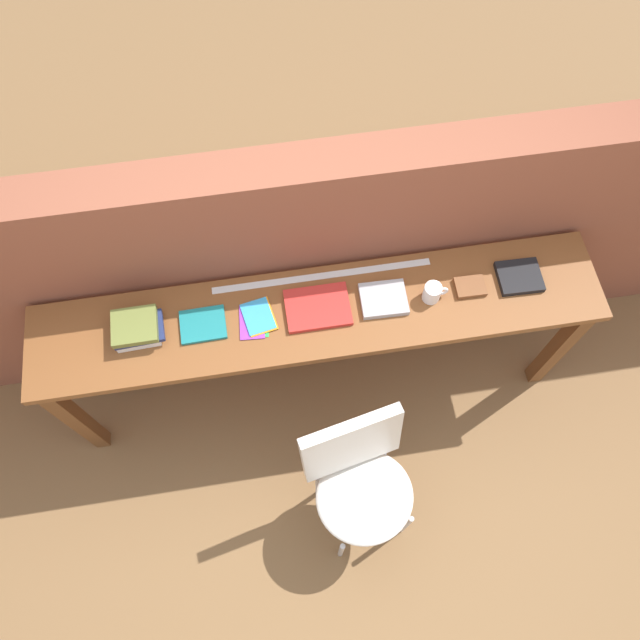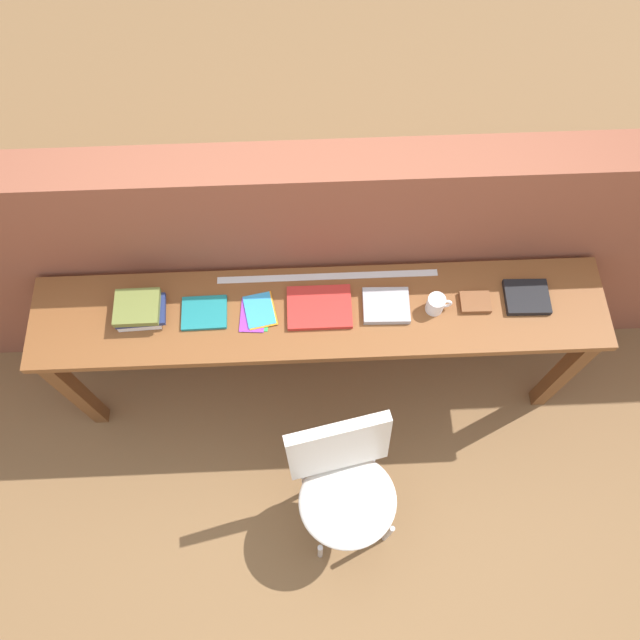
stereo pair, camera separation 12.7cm
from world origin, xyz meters
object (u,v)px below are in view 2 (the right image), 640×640
book_open_centre (320,307)px  book_repair_rightmost (527,297)px  pamphlet_pile_colourful (258,312)px  leather_journal_brown (475,302)px  book_stack_leftmost (139,311)px  chair_white_moulded (344,482)px  magazine_cycling (204,313)px  mug (436,304)px

book_open_centre → book_repair_rightmost: 0.90m
pamphlet_pile_colourful → book_open_centre: size_ratio=0.71×
leather_journal_brown → book_stack_leftmost: bearing=-178.9°
book_stack_leftmost → chair_white_moulded: bearing=-38.8°
chair_white_moulded → leather_journal_brown: leather_journal_brown is taller
chair_white_moulded → magazine_cycling: size_ratio=4.62×
pamphlet_pile_colourful → book_repair_rightmost: size_ratio=1.03×
pamphlet_pile_colourful → leather_journal_brown: 0.94m
book_stack_leftmost → pamphlet_pile_colourful: size_ratio=1.11×
magazine_cycling → book_open_centre: book_open_centre is taller
book_stack_leftmost → leather_journal_brown: size_ratio=1.67×
pamphlet_pile_colourful → book_stack_leftmost: bearing=178.9°
magazine_cycling → book_repair_rightmost: (1.40, 0.01, 0.01)m
pamphlet_pile_colourful → book_repair_rightmost: book_repair_rightmost is taller
pamphlet_pile_colourful → leather_journal_brown: size_ratio=1.50×
magazine_cycling → book_open_centre: size_ratio=0.70×
book_open_centre → leather_journal_brown: (0.67, -0.00, 0.00)m
pamphlet_pile_colourful → magazine_cycling: bearing=178.5°
book_open_centre → book_repair_rightmost: book_repair_rightmost is taller
book_open_centre → magazine_cycling: bearing=-179.7°
chair_white_moulded → book_repair_rightmost: book_repair_rightmost is taller
book_stack_leftmost → book_repair_rightmost: (1.67, 0.01, -0.03)m
book_repair_rightmost → leather_journal_brown: bearing=-174.8°
book_stack_leftmost → book_open_centre: size_ratio=0.78×
leather_journal_brown → mug: bearing=-173.0°
chair_white_moulded → mug: bearing=57.7°
book_stack_leftmost → pamphlet_pile_colourful: bearing=-1.1°
mug → leather_journal_brown: (0.18, 0.02, -0.03)m
chair_white_moulded → leather_journal_brown: 0.97m
book_stack_leftmost → magazine_cycling: (0.27, -0.00, -0.04)m
chair_white_moulded → book_open_centre: 0.78m
book_open_centre → leather_journal_brown: 0.67m
leather_journal_brown → book_repair_rightmost: (0.23, 0.01, 0.00)m
pamphlet_pile_colourful → book_repair_rightmost: bearing=1.0°
book_open_centre → book_repair_rightmost: bearing=0.6°
magazine_cycling → chair_white_moulded: bearing=-50.6°
chair_white_moulded → mug: mug is taller
chair_white_moulded → book_repair_rightmost: (0.82, 0.69, 0.37)m
leather_journal_brown → book_repair_rightmost: bearing=4.9°
chair_white_moulded → book_open_centre: (-0.08, 0.68, 0.37)m
magazine_cycling → pamphlet_pile_colourful: magazine_cycling is taller
book_stack_leftmost → leather_journal_brown: bearing=-0.1°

